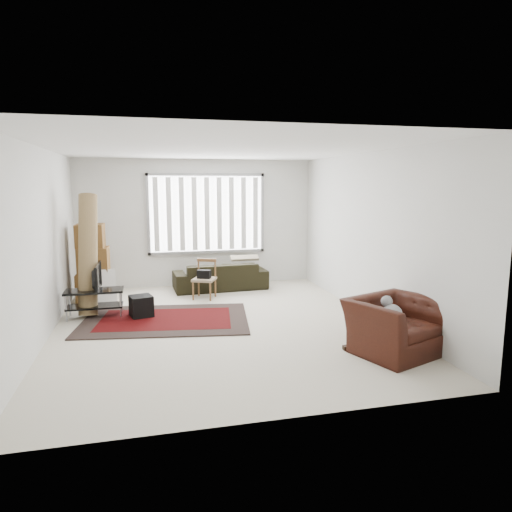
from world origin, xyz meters
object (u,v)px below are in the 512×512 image
at_px(sofa, 220,272).
at_px(tv_stand, 94,297).
at_px(moving_boxes, 93,266).
at_px(armchair, 395,322).
at_px(side_chair, 204,277).

bearing_deg(sofa, tv_stand, 30.14).
bearing_deg(moving_boxes, tv_stand, -83.89).
bearing_deg(armchair, side_chair, 100.31).
bearing_deg(sofa, side_chair, 56.04).
height_order(sofa, armchair, armchair).
bearing_deg(side_chair, tv_stand, -131.82).
relative_size(tv_stand, sofa, 0.48).
xyz_separation_m(moving_boxes, armchair, (4.09, -3.71, -0.27)).
relative_size(sofa, armchair, 1.40).
distance_m(tv_stand, sofa, 2.80).
height_order(tv_stand, armchair, armchair).
xyz_separation_m(moving_boxes, side_chair, (2.04, -0.26, -0.26)).
height_order(moving_boxes, armchair, moving_boxes).
relative_size(side_chair, armchair, 0.55).
xyz_separation_m(sofa, side_chair, (-0.42, -0.70, 0.05)).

